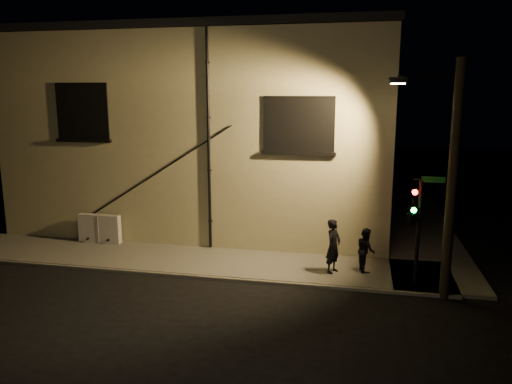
% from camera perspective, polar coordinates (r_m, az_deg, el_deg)
% --- Properties ---
extents(ground, '(90.00, 90.00, 0.00)m').
position_cam_1_polar(ground, '(16.75, -2.17, -10.11)').
color(ground, black).
extents(sidewalk, '(21.00, 16.00, 0.12)m').
position_cam_1_polar(sidewalk, '(20.60, 4.12, -5.84)').
color(sidewalk, '#5A5951').
rests_on(sidewalk, ground).
extents(building, '(16.20, 12.23, 8.80)m').
position_cam_1_polar(building, '(25.13, -3.95, 7.34)').
color(building, tan).
rests_on(building, ground).
extents(utility_cabinet, '(1.76, 0.30, 1.16)m').
position_cam_1_polar(utility_cabinet, '(21.25, -17.43, -4.01)').
color(utility_cabinet, '#B9B8B0').
rests_on(utility_cabinet, sidewalk).
extents(pedestrian_a, '(0.69, 0.80, 1.84)m').
position_cam_1_polar(pedestrian_a, '(17.07, 8.83, -6.13)').
color(pedestrian_a, black).
rests_on(pedestrian_a, sidewalk).
extents(pedestrian_b, '(0.73, 0.85, 1.50)m').
position_cam_1_polar(pedestrian_b, '(17.45, 12.43, -6.45)').
color(pedestrian_b, black).
rests_on(pedestrian_b, sidewalk).
extents(traffic_signal, '(1.18, 2.03, 3.48)m').
position_cam_1_polar(traffic_signal, '(16.11, 17.49, -2.32)').
color(traffic_signal, black).
rests_on(traffic_signal, sidewalk).
extents(streetlamp_pole, '(2.02, 1.39, 7.08)m').
position_cam_1_polar(streetlamp_pole, '(15.55, 21.19, 1.86)').
color(streetlamp_pole, black).
rests_on(streetlamp_pole, ground).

